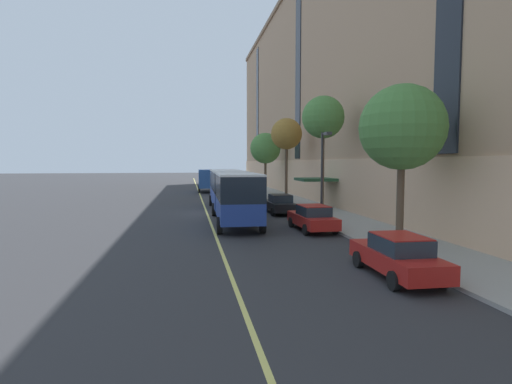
# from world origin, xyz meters

# --- Properties ---
(ground_plane) EXTENTS (260.00, 260.00, 0.00)m
(ground_plane) POSITION_xyz_m (0.00, 0.00, 0.00)
(ground_plane) COLOR #303033
(sidewalk) EXTENTS (4.37, 160.00, 0.15)m
(sidewalk) POSITION_xyz_m (8.81, 3.00, 0.07)
(sidewalk) COLOR #9E9B93
(sidewalk) RESTS_ON ground
(apartment_facade) EXTENTS (15.20, 110.00, 26.78)m
(apartment_facade) POSITION_xyz_m (16.98, 0.00, 13.37)
(apartment_facade) COLOR tan
(apartment_facade) RESTS_ON ground
(city_bus) EXTENTS (3.21, 18.38, 3.45)m
(city_bus) POSITION_xyz_m (1.30, -1.73, 2.01)
(city_bus) COLOR navy
(city_bus) RESTS_ON ground
(parked_car_silver_0) EXTENTS (2.00, 4.36, 1.56)m
(parked_car_silver_0) POSITION_xyz_m (5.53, 12.55, 0.78)
(parked_car_silver_0) COLOR #B7B7BC
(parked_car_silver_0) RESTS_ON ground
(parked_car_red_1) EXTENTS (2.08, 4.73, 1.56)m
(parked_car_red_1) POSITION_xyz_m (5.48, -9.24, 0.78)
(parked_car_red_1) COLOR #B21E19
(parked_car_red_1) RESTS_ON ground
(parked_car_red_2) EXTENTS (1.98, 4.68, 1.56)m
(parked_car_red_2) POSITION_xyz_m (5.46, -19.17, 0.78)
(parked_car_red_2) COLOR #B21E19
(parked_car_red_2) RESTS_ON ground
(parked_car_green_3) EXTENTS (2.14, 4.84, 1.56)m
(parked_car_green_3) POSITION_xyz_m (5.55, 21.90, 0.79)
(parked_car_green_3) COLOR #23603D
(parked_car_green_3) RESTS_ON ground
(parked_car_silver_4) EXTENTS (2.00, 4.80, 1.56)m
(parked_car_silver_4) POSITION_xyz_m (5.30, 28.68, 0.78)
(parked_car_silver_4) COLOR #B7B7BC
(parked_car_silver_4) RESTS_ON ground
(parked_car_black_5) EXTENTS (1.97, 4.72, 1.56)m
(parked_car_black_5) POSITION_xyz_m (5.37, -1.06, 0.78)
(parked_car_black_5) COLOR black
(parked_car_black_5) RESTS_ON ground
(box_truck) EXTENTS (2.45, 6.91, 3.11)m
(box_truck) POSITION_xyz_m (0.69, 23.30, 1.75)
(box_truck) COLOR #285199
(box_truck) RESTS_ON ground
(street_tree_near_corner) EXTENTS (4.09, 4.09, 7.69)m
(street_tree_near_corner) POSITION_xyz_m (8.26, -14.35, 5.76)
(street_tree_near_corner) COLOR brown
(street_tree_near_corner) RESTS_ON sidewalk
(street_tree_mid_block) EXTENTS (3.21, 3.21, 8.98)m
(street_tree_mid_block) POSITION_xyz_m (8.26, -2.97, 7.48)
(street_tree_mid_block) COLOR brown
(street_tree_mid_block) RESTS_ON sidewalk
(street_tree_far_uptown) EXTENTS (3.24, 3.24, 8.55)m
(street_tree_far_uptown) POSITION_xyz_m (8.26, 8.41, 7.02)
(street_tree_far_uptown) COLOR brown
(street_tree_far_uptown) RESTS_ON sidewalk
(street_tree_far_downtown) EXTENTS (4.04, 4.04, 7.86)m
(street_tree_far_downtown) POSITION_xyz_m (8.26, 19.79, 5.96)
(street_tree_far_downtown) COLOR brown
(street_tree_far_downtown) RESTS_ON sidewalk
(street_lamp) EXTENTS (0.36, 1.48, 6.01)m
(street_lamp) POSITION_xyz_m (7.23, -6.08, 3.90)
(street_lamp) COLOR #2D2D30
(street_lamp) RESTS_ON sidewalk
(fire_hydrant) EXTENTS (0.42, 0.24, 0.72)m
(fire_hydrant) POSITION_xyz_m (7.13, 8.02, 0.49)
(fire_hydrant) COLOR red
(fire_hydrant) RESTS_ON sidewalk
(lane_centerline) EXTENTS (0.16, 140.00, 0.01)m
(lane_centerline) POSITION_xyz_m (-0.40, 3.00, 0.00)
(lane_centerline) COLOR #E0D66B
(lane_centerline) RESTS_ON ground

